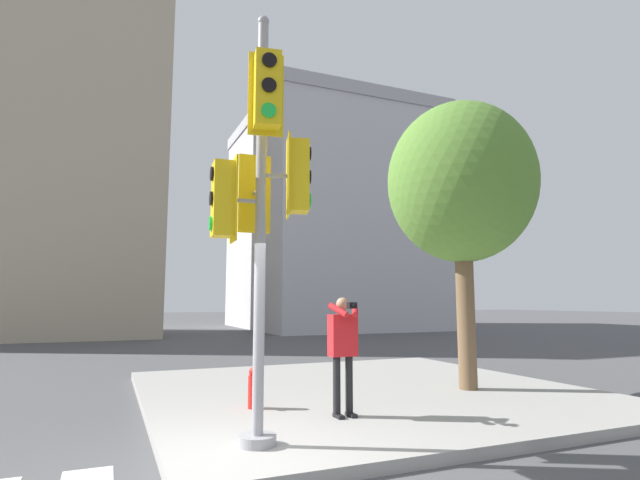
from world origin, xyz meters
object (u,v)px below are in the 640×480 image
street_tree (461,184)px  fire_hydrant (254,388)px  traffic_signal_pole (260,191)px  person_photographer (343,344)px

street_tree → fire_hydrant: bearing=-179.1°
street_tree → traffic_signal_pole: bearing=-156.4°
street_tree → fire_hydrant: size_ratio=8.80×
person_photographer → fire_hydrant: bearing=134.8°
traffic_signal_pole → fire_hydrant: bearing=75.4°
street_tree → person_photographer: bearing=-160.6°
person_photographer → traffic_signal_pole: bearing=-148.8°
traffic_signal_pole → fire_hydrant: 3.38m
traffic_signal_pole → fire_hydrant: size_ratio=8.29×
traffic_signal_pole → person_photographer: (1.56, 0.95, -1.97)m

